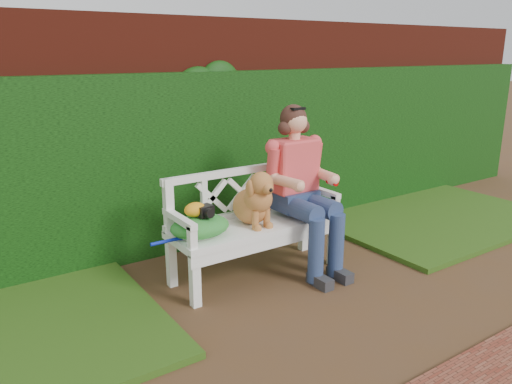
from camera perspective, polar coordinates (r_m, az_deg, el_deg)
ground at (r=3.98m, az=7.94°, el=-12.65°), size 60.00×60.00×0.00m
brick_wall at (r=5.12m, az=-5.98°, el=6.91°), size 10.00×0.30×2.20m
ivy_hedge at (r=4.98m, az=-4.69°, el=3.75°), size 10.00×0.18×1.70m
grass_right at (r=6.19m, az=19.04°, el=-2.56°), size 2.60×2.00×0.05m
garden_bench at (r=4.33m, az=0.00°, el=-6.50°), size 1.64×0.77×0.48m
seated_woman at (r=4.40m, az=4.70°, el=0.45°), size 0.86×0.98×1.45m
dog at (r=4.14m, az=-0.31°, el=-0.54°), size 0.42×0.50×0.48m
tennis_racket at (r=3.96m, az=-6.89°, el=-4.86°), size 0.62×0.35×0.03m
green_bag at (r=3.95m, az=-6.42°, el=-3.87°), size 0.59×0.54×0.16m
camera_item at (r=3.91m, az=-5.91°, el=-2.14°), size 0.14×0.11×0.09m
baseball_glove at (r=3.90m, az=-6.97°, el=-2.00°), size 0.18×0.14×0.11m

